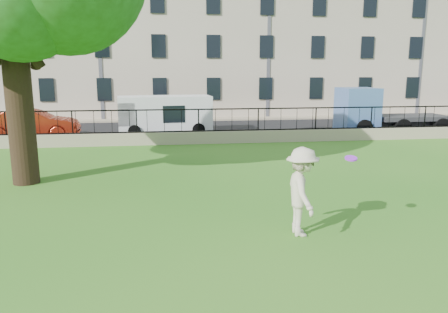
{
  "coord_description": "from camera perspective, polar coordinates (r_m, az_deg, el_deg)",
  "views": [
    {
      "loc": [
        -1.65,
        -9.35,
        3.69
      ],
      "look_at": [
        0.11,
        3.5,
        1.05
      ],
      "focal_mm": 35.0,
      "sensor_mm": 36.0,
      "label": 1
    }
  ],
  "objects": [
    {
      "name": "ground",
      "position": [
        10.19,
        2.1,
        -9.73
      ],
      "size": [
        120.0,
        120.0,
        0.0
      ],
      "primitive_type": "plane",
      "color": "#2B741B",
      "rests_on": "ground"
    },
    {
      "name": "retaining_wall",
      "position": [
        21.68,
        -3.32,
        2.49
      ],
      "size": [
        50.0,
        0.4,
        0.6
      ],
      "primitive_type": "cube",
      "color": "tan",
      "rests_on": "ground"
    },
    {
      "name": "iron_railing",
      "position": [
        21.57,
        -3.35,
        4.72
      ],
      "size": [
        50.0,
        0.05,
        1.13
      ],
      "color": "black",
      "rests_on": "retaining_wall"
    },
    {
      "name": "street",
      "position": [
        26.36,
        -4.12,
        3.43
      ],
      "size": [
        60.0,
        9.0,
        0.01
      ],
      "primitive_type": "cube",
      "color": "black",
      "rests_on": "ground"
    },
    {
      "name": "sidewalk",
      "position": [
        31.51,
        -4.74,
        4.84
      ],
      "size": [
        60.0,
        1.4,
        0.12
      ],
      "primitive_type": "cube",
      "color": "tan",
      "rests_on": "ground"
    },
    {
      "name": "building_row",
      "position": [
        37.1,
        -5.42,
        16.44
      ],
      "size": [
        56.4,
        10.4,
        13.8
      ],
      "color": "beige",
      "rests_on": "ground"
    },
    {
      "name": "man",
      "position": [
        9.84,
        10.14,
        -4.55
      ],
      "size": [
        0.79,
        1.32,
        2.0
      ],
      "primitive_type": "imported",
      "rotation": [
        0.0,
        0.0,
        1.53
      ],
      "color": "beige",
      "rests_on": "ground"
    },
    {
      "name": "frisbee",
      "position": [
        9.87,
        16.25,
        -0.22
      ],
      "size": [
        0.35,
        0.35,
        0.12
      ],
      "primitive_type": "cylinder",
      "rotation": [
        0.21,
        -0.14,
        0.36
      ],
      "color": "#A429EA"
    },
    {
      "name": "red_sedan",
      "position": [
        25.2,
        -23.77,
        3.9
      ],
      "size": [
        4.84,
        1.93,
        1.57
      ],
      "primitive_type": "imported",
      "rotation": [
        0.0,
        0.0,
        1.63
      ],
      "color": "#A92A14",
      "rests_on": "street"
    },
    {
      "name": "white_van",
      "position": [
        24.89,
        -7.73,
        5.37
      ],
      "size": [
        5.29,
        2.47,
        2.15
      ],
      "primitive_type": "cube",
      "rotation": [
        0.0,
        0.0,
        0.09
      ],
      "color": "white",
      "rests_on": "street"
    },
    {
      "name": "blue_truck",
      "position": [
        27.19,
        20.98,
        5.68
      ],
      "size": [
        6.17,
        2.22,
        2.58
      ],
      "primitive_type": "cube",
      "rotation": [
        0.0,
        0.0,
        0.01
      ],
      "color": "#4E74B8",
      "rests_on": "street"
    }
  ]
}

